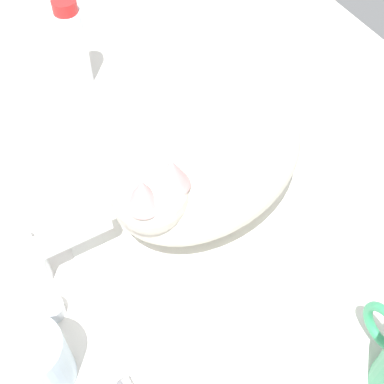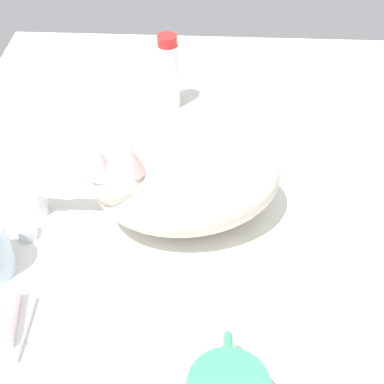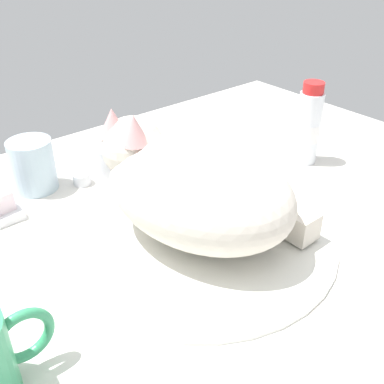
# 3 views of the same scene
# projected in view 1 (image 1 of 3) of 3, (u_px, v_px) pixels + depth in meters

# --- Properties ---
(ground_plane) EXTENTS (1.10, 0.83, 0.03)m
(ground_plane) POSITION_uv_depth(u_px,v_px,m) (206.00, 206.00, 0.71)
(ground_plane) COLOR silver
(sink_basin) EXTENTS (0.36, 0.36, 0.01)m
(sink_basin) POSITION_uv_depth(u_px,v_px,m) (207.00, 197.00, 0.70)
(sink_basin) COLOR silver
(sink_basin) RESTS_ON ground_plane
(faucet) EXTENTS (0.13, 0.11, 0.06)m
(faucet) POSITION_uv_depth(u_px,v_px,m) (45.00, 260.00, 0.61)
(faucet) COLOR silver
(faucet) RESTS_ON ground_plane
(cat) EXTENTS (0.23, 0.29, 0.15)m
(cat) POSITION_uv_depth(u_px,v_px,m) (202.00, 164.00, 0.64)
(cat) COLOR beige
(cat) RESTS_ON sink_basin
(rinse_cup) EXTENTS (0.07, 0.07, 0.08)m
(rinse_cup) POSITION_uv_depth(u_px,v_px,m) (36.00, 362.00, 0.53)
(rinse_cup) COLOR silver
(rinse_cup) RESTS_ON ground_plane
(toothpaste_bottle) EXTENTS (0.04, 0.04, 0.14)m
(toothpaste_bottle) POSITION_uv_depth(u_px,v_px,m) (73.00, 46.00, 0.78)
(toothpaste_bottle) COLOR white
(toothpaste_bottle) RESTS_ON ground_plane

